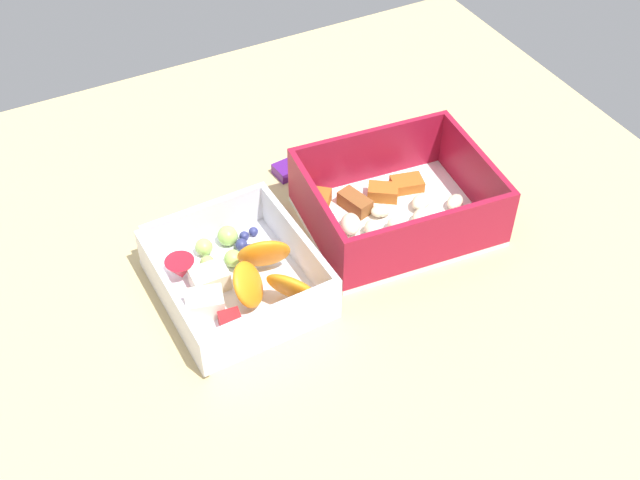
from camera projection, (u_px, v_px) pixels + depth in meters
table_surface at (336, 266)px, 78.05cm from camera, size 80.00×80.00×2.00cm
pasta_container at (395, 207)px, 79.54cm from camera, size 19.20×16.20×6.79cm
fruit_bowl at (238, 277)px, 73.09cm from camera, size 14.12×15.73×5.82cm
candy_bar at (304, 163)px, 87.03cm from camera, size 7.22×3.16×1.20cm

